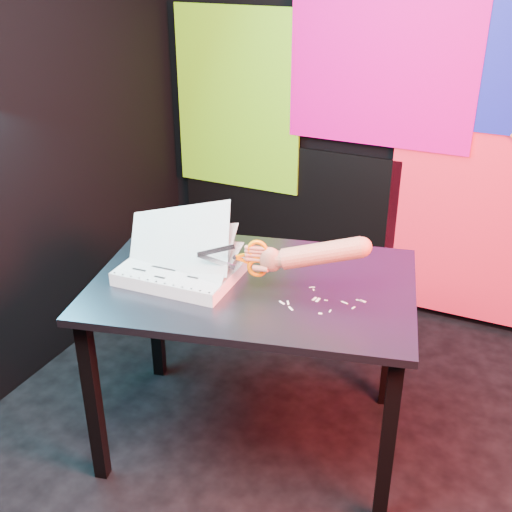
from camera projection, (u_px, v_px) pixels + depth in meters
The scene contains 7 objects.
room at pixel (333, 152), 1.87m from camera, with size 3.01×3.01×2.71m.
backdrop at pixel (436, 150), 3.21m from camera, with size 2.88×0.05×2.08m.
work_table at pixel (254, 302), 2.46m from camera, with size 1.35×1.06×0.75m.
printout_stack at pixel (180, 270), 2.43m from camera, with size 0.49×0.33×0.32m.
scissors at pixel (252, 258), 2.29m from camera, with size 0.25×0.08×0.15m.
hand_forearm at pixel (313, 254), 2.24m from camera, with size 0.42×0.16×0.16m.
paper_clippings at pixel (320, 302), 2.28m from camera, with size 0.28×0.19×0.00m.
Camera 1 is at (0.57, -1.74, 1.91)m, focal length 45.00 mm.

